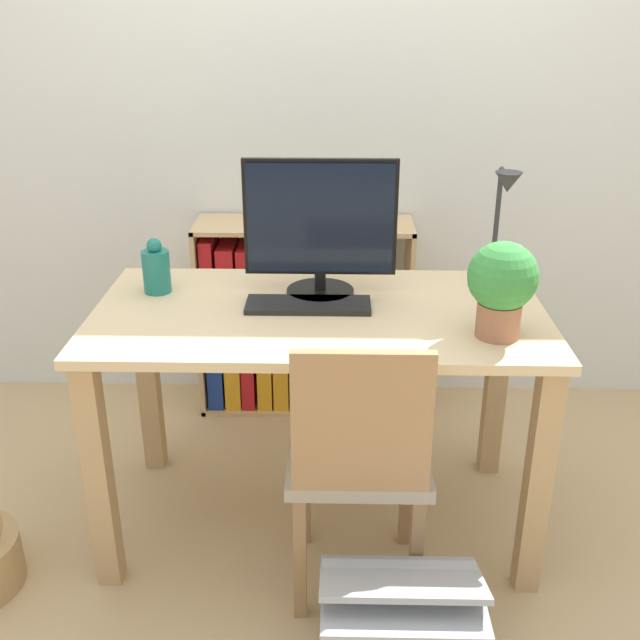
% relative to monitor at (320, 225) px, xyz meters
% --- Properties ---
extents(ground_plane, '(10.00, 10.00, 0.00)m').
position_rel_monitor_xyz_m(ground_plane, '(0.00, -0.13, -1.00)').
color(ground_plane, tan).
extents(wall_back, '(8.00, 0.05, 2.60)m').
position_rel_monitor_xyz_m(wall_back, '(0.00, 0.84, 0.30)').
color(wall_back, silver).
rests_on(wall_back, ground_plane).
extents(desk, '(1.38, 0.73, 0.78)m').
position_rel_monitor_xyz_m(desk, '(0.00, -0.13, -0.37)').
color(desk, '#D8BC8C').
rests_on(desk, ground_plane).
extents(monitor, '(0.47, 0.21, 0.43)m').
position_rel_monitor_xyz_m(monitor, '(0.00, 0.00, 0.00)').
color(monitor, black).
rests_on(monitor, desk).
extents(keyboard, '(0.38, 0.14, 0.02)m').
position_rel_monitor_xyz_m(keyboard, '(-0.03, -0.12, -0.22)').
color(keyboard, black).
rests_on(keyboard, desk).
extents(vase, '(0.09, 0.09, 0.18)m').
position_rel_monitor_xyz_m(vase, '(-0.52, 0.01, -0.15)').
color(vase, '#1E7266').
rests_on(vase, desk).
extents(desk_lamp, '(0.10, 0.19, 0.41)m').
position_rel_monitor_xyz_m(desk_lamp, '(0.55, -0.01, 0.02)').
color(desk_lamp, '#2D2D33').
rests_on(desk_lamp, desk).
extents(potted_plant, '(0.19, 0.19, 0.27)m').
position_rel_monitor_xyz_m(potted_plant, '(0.50, -0.31, -0.07)').
color(potted_plant, '#9E6647').
rests_on(potted_plant, desk).
extents(chair, '(0.40, 0.40, 0.86)m').
position_rel_monitor_xyz_m(chair, '(0.12, -0.48, -0.53)').
color(chair, '#9E937F').
rests_on(chair, ground_plane).
extents(bookshelf, '(0.88, 0.28, 0.82)m').
position_rel_monitor_xyz_m(bookshelf, '(-0.23, 0.66, -0.63)').
color(bookshelf, tan).
rests_on(bookshelf, ground_plane).
extents(storage_box, '(0.42, 0.32, 0.33)m').
position_rel_monitor_xyz_m(storage_box, '(0.23, -0.78, -0.86)').
color(storage_box, '#999EA3').
rests_on(storage_box, ground_plane).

